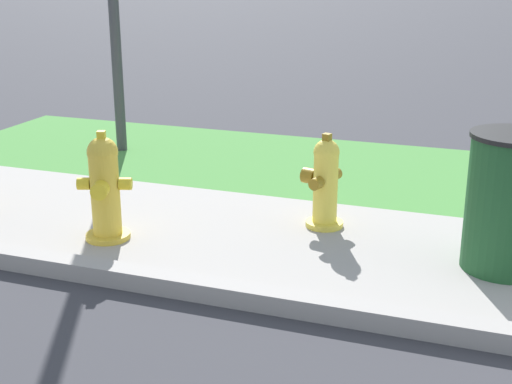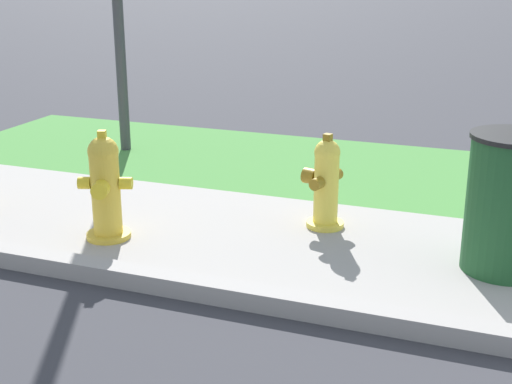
# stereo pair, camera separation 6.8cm
# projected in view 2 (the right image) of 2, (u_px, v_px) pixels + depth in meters

# --- Properties ---
(fire_hydrant_at_driveway) EXTENTS (0.35, 0.38, 0.74)m
(fire_hydrant_at_driveway) POSITION_uv_depth(u_px,v_px,m) (326.00, 183.00, 5.40)
(fire_hydrant_at_driveway) COLOR yellow
(fire_hydrant_at_driveway) RESTS_ON ground
(fire_hydrant_across_street) EXTENTS (0.40, 0.38, 0.82)m
(fire_hydrant_across_street) POSITION_uv_depth(u_px,v_px,m) (105.00, 188.00, 5.16)
(fire_hydrant_across_street) COLOR gold
(fire_hydrant_across_street) RESTS_ON ground
(trash_bin) EXTENTS (0.58, 0.58, 0.93)m
(trash_bin) POSITION_uv_depth(u_px,v_px,m) (509.00, 204.00, 4.61)
(trash_bin) COLOR #1E5128
(trash_bin) RESTS_ON ground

